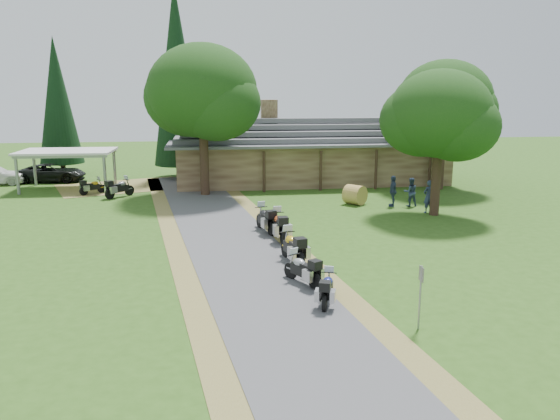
{
  "coord_description": "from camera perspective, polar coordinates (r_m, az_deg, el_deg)",
  "views": [
    {
      "loc": [
        -1.88,
        -17.67,
        6.89
      ],
      "look_at": [
        1.33,
        6.23,
        1.6
      ],
      "focal_mm": 35.0,
      "sensor_mm": 36.0,
      "label": 1
    }
  ],
  "objects": [
    {
      "name": "ground",
      "position": [
        19.05,
        -1.48,
        -8.83
      ],
      "size": [
        120.0,
        120.0,
        0.0
      ],
      "primitive_type": "plane",
      "color": "#2C5016",
      "rests_on": "ground"
    },
    {
      "name": "driveway",
      "position": [
        22.78,
        -3.83,
        -5.26
      ],
      "size": [
        51.95,
        51.95,
        0.0
      ],
      "primitive_type": "plane",
      "rotation": [
        0.0,
        0.0,
        0.14
      ],
      "color": "#4D4D50",
      "rests_on": "ground"
    },
    {
      "name": "lodge",
      "position": [
        42.64,
        3.06,
        6.38
      ],
      "size": [
        21.4,
        9.4,
        4.9
      ],
      "primitive_type": null,
      "color": "brown",
      "rests_on": "ground"
    },
    {
      "name": "carport",
      "position": [
        41.72,
        -21.25,
        3.95
      ],
      "size": [
        6.48,
        4.39,
        2.77
      ],
      "primitive_type": null,
      "rotation": [
        0.0,
        0.0,
        -0.02
      ],
      "color": "silver",
      "rests_on": "ground"
    },
    {
      "name": "car_dark_suv",
      "position": [
        45.58,
        -22.79,
        4.03
      ],
      "size": [
        2.63,
        5.56,
        2.08
      ],
      "primitive_type": "imported",
      "rotation": [
        0.0,
        0.0,
        1.51
      ],
      "color": "black",
      "rests_on": "ground"
    },
    {
      "name": "motorcycle_row_a",
      "position": [
        18.14,
        4.95,
        -8.07
      ],
      "size": [
        1.05,
        1.75,
        1.14
      ],
      "primitive_type": null,
      "rotation": [
        0.0,
        0.0,
        1.24
      ],
      "color": "navy",
      "rests_on": "ground"
    },
    {
      "name": "motorcycle_row_b",
      "position": [
        19.84,
        2.36,
        -6.08
      ],
      "size": [
        1.38,
        1.85,
        1.23
      ],
      "primitive_type": null,
      "rotation": [
        0.0,
        0.0,
        2.07
      ],
      "color": "#96979C",
      "rests_on": "ground"
    },
    {
      "name": "motorcycle_row_c",
      "position": [
        22.18,
        1.32,
        -3.78
      ],
      "size": [
        1.1,
        2.2,
        1.44
      ],
      "primitive_type": null,
      "rotation": [
        0.0,
        0.0,
        1.78
      ],
      "color": "gold",
      "rests_on": "ground"
    },
    {
      "name": "motorcycle_row_d",
      "position": [
        25.64,
        -0.05,
        -1.53
      ],
      "size": [
        0.81,
        2.17,
        1.46
      ],
      "primitive_type": null,
      "rotation": [
        0.0,
        0.0,
        1.62
      ],
      "color": "#C35025",
      "rests_on": "ground"
    },
    {
      "name": "motorcycle_row_e",
      "position": [
        27.04,
        -1.54,
        -0.84
      ],
      "size": [
        1.15,
        2.17,
        1.42
      ],
      "primitive_type": null,
      "rotation": [
        0.0,
        0.0,
        1.81
      ],
      "color": "black",
      "rests_on": "ground"
    },
    {
      "name": "motorcycle_carport_a",
      "position": [
        39.16,
        -19.01,
        2.41
      ],
      "size": [
        1.63,
        1.48,
        1.14
      ],
      "primitive_type": null,
      "rotation": [
        0.0,
        0.0,
        0.69
      ],
      "color": "gold",
      "rests_on": "ground"
    },
    {
      "name": "motorcycle_carport_b",
      "position": [
        37.45,
        -16.43,
        2.31
      ],
      "size": [
        1.84,
        1.86,
        1.35
      ],
      "primitive_type": null,
      "rotation": [
        0.0,
        0.0,
        0.8
      ],
      "color": "gray",
      "rests_on": "ground"
    },
    {
      "name": "person_a",
      "position": [
        32.37,
        15.27,
        1.65
      ],
      "size": [
        0.74,
        0.62,
        2.22
      ],
      "primitive_type": "imported",
      "rotation": [
        0.0,
        0.0,
        3.45
      ],
      "color": "#2E3C57",
      "rests_on": "ground"
    },
    {
      "name": "person_b",
      "position": [
        33.99,
        13.49,
        2.09
      ],
      "size": [
        0.6,
        0.45,
        2.05
      ],
      "primitive_type": "imported",
      "rotation": [
        0.0,
        0.0,
        3.09
      ],
      "color": "#2E3C57",
      "rests_on": "ground"
    },
    {
      "name": "person_c",
      "position": [
        33.72,
        11.73,
        2.23
      ],
      "size": [
        0.64,
        0.74,
        2.21
      ],
      "primitive_type": "imported",
      "rotation": [
        0.0,
        0.0,
        4.36
      ],
      "color": "#2E3C57",
      "rests_on": "ground"
    },
    {
      "name": "hay_bale",
      "position": [
        33.98,
        7.83,
        1.59
      ],
      "size": [
        1.63,
        1.62,
        1.2
      ],
      "primitive_type": "cylinder",
      "rotation": [
        1.57,
        0.0,
        0.69
      ],
      "color": "olive",
      "rests_on": "ground"
    },
    {
      "name": "sign_post",
      "position": [
        16.61,
        14.42,
        -8.89
      ],
      "size": [
        0.35,
        0.06,
        1.95
      ],
      "primitive_type": null,
      "color": "gray",
      "rests_on": "ground"
    },
    {
      "name": "oak_lodge_left",
      "position": [
        36.55,
        -8.07,
        10.15
      ],
      "size": [
        7.17,
        7.17,
        11.1
      ],
      "primitive_type": null,
      "color": "#123610",
      "rests_on": "ground"
    },
    {
      "name": "oak_lodge_right",
      "position": [
        40.18,
        16.72,
        9.23
      ],
      "size": [
        6.49,
        6.49,
        10.1
      ],
      "primitive_type": null,
      "color": "#123610",
      "rests_on": "ground"
    },
    {
      "name": "oak_driveway",
      "position": [
        31.47,
        16.26,
        7.65
      ],
      "size": [
        5.66,
        5.66,
        9.13
      ],
      "primitive_type": null,
      "color": "#123610",
      "rests_on": "ground"
    },
    {
      "name": "cedar_near",
      "position": [
        44.48,
        -10.67,
        13.02
      ],
      "size": [
        4.07,
        4.07,
        15.11
      ],
      "primitive_type": "cone",
      "color": "black",
      "rests_on": "ground"
    },
    {
      "name": "cedar_far",
      "position": [
        49.21,
        -22.19,
        10.0
      ],
      "size": [
        3.54,
        3.54,
        11.24
      ],
      "primitive_type": "cone",
      "color": "black",
      "rests_on": "ground"
    }
  ]
}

